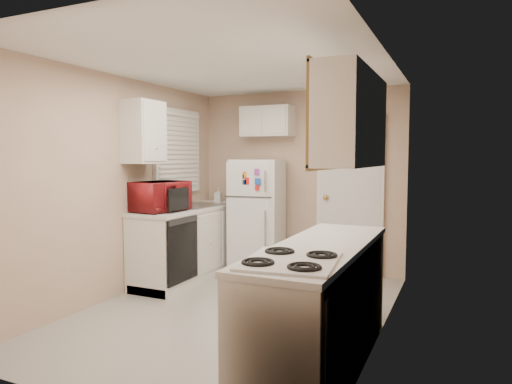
% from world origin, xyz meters
% --- Properties ---
extents(floor, '(3.80, 3.80, 0.00)m').
position_xyz_m(floor, '(0.00, 0.00, 0.00)').
color(floor, '#AFACA5').
rests_on(floor, ground).
extents(ceiling, '(3.80, 3.80, 0.00)m').
position_xyz_m(ceiling, '(0.00, 0.00, 2.40)').
color(ceiling, white).
rests_on(ceiling, floor).
extents(wall_left, '(3.80, 3.80, 0.00)m').
position_xyz_m(wall_left, '(-1.40, 0.00, 1.20)').
color(wall_left, tan).
rests_on(wall_left, floor).
extents(wall_right, '(3.80, 3.80, 0.00)m').
position_xyz_m(wall_right, '(1.40, 0.00, 1.20)').
color(wall_right, tan).
rests_on(wall_right, floor).
extents(wall_back, '(2.80, 2.80, 0.00)m').
position_xyz_m(wall_back, '(0.00, 1.90, 1.20)').
color(wall_back, tan).
rests_on(wall_back, floor).
extents(wall_front, '(2.80, 2.80, 0.00)m').
position_xyz_m(wall_front, '(0.00, -1.90, 1.20)').
color(wall_front, tan).
rests_on(wall_front, floor).
extents(left_counter, '(0.60, 1.80, 0.90)m').
position_xyz_m(left_counter, '(-1.10, 0.90, 0.45)').
color(left_counter, silver).
rests_on(left_counter, floor).
extents(dishwasher, '(0.03, 0.58, 0.72)m').
position_xyz_m(dishwasher, '(-0.81, 0.30, 0.49)').
color(dishwasher, black).
rests_on(dishwasher, floor).
extents(sink, '(0.54, 0.74, 0.16)m').
position_xyz_m(sink, '(-1.10, 1.05, 0.86)').
color(sink, gray).
rests_on(sink, left_counter).
extents(microwave, '(0.66, 0.42, 0.41)m').
position_xyz_m(microwave, '(-1.15, 0.37, 1.05)').
color(microwave, maroon).
rests_on(microwave, left_counter).
extents(soap_bottle, '(0.10, 0.10, 0.20)m').
position_xyz_m(soap_bottle, '(-1.08, 1.61, 1.00)').
color(soap_bottle, silver).
rests_on(soap_bottle, left_counter).
extents(window_blinds, '(0.10, 0.98, 1.08)m').
position_xyz_m(window_blinds, '(-1.36, 1.05, 1.60)').
color(window_blinds, silver).
rests_on(window_blinds, wall_left).
extents(upper_cabinet_left, '(0.30, 0.45, 0.70)m').
position_xyz_m(upper_cabinet_left, '(-1.25, 0.22, 1.80)').
color(upper_cabinet_left, silver).
rests_on(upper_cabinet_left, wall_left).
extents(refrigerator, '(0.68, 0.66, 1.49)m').
position_xyz_m(refrigerator, '(-0.43, 1.51, 0.75)').
color(refrigerator, silver).
rests_on(refrigerator, floor).
extents(cabinet_over_fridge, '(0.70, 0.30, 0.40)m').
position_xyz_m(cabinet_over_fridge, '(-0.40, 1.75, 2.00)').
color(cabinet_over_fridge, silver).
rests_on(cabinet_over_fridge, wall_back).
extents(interior_door, '(0.86, 0.06, 2.08)m').
position_xyz_m(interior_door, '(0.70, 1.86, 1.02)').
color(interior_door, silver).
rests_on(interior_door, floor).
extents(right_counter, '(0.60, 2.00, 0.90)m').
position_xyz_m(right_counter, '(1.10, -0.80, 0.45)').
color(right_counter, silver).
rests_on(right_counter, floor).
extents(stove, '(0.61, 0.71, 0.80)m').
position_xyz_m(stove, '(1.10, -1.41, 0.40)').
color(stove, silver).
rests_on(stove, floor).
extents(upper_cabinet_right, '(0.30, 1.20, 0.70)m').
position_xyz_m(upper_cabinet_right, '(1.25, -0.50, 1.80)').
color(upper_cabinet_right, silver).
rests_on(upper_cabinet_right, wall_right).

